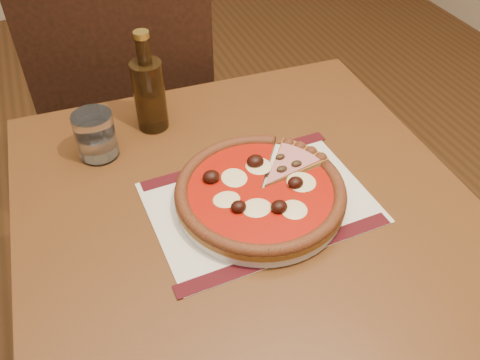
{
  "coord_description": "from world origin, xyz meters",
  "views": [
    {
      "loc": [
        0.12,
        -0.33,
        1.39
      ],
      "look_at": [
        0.37,
        0.29,
        0.78
      ],
      "focal_mm": 38.0,
      "sensor_mm": 36.0,
      "label": 1
    }
  ],
  "objects_px": {
    "chair_far": "(135,110)",
    "pizza": "(260,190)",
    "water_glass": "(96,135)",
    "bottle": "(149,92)",
    "plate": "(260,198)",
    "table": "(244,236)"
  },
  "relations": [
    {
      "from": "table",
      "to": "pizza",
      "type": "distance_m",
      "value": 0.14
    },
    {
      "from": "plate",
      "to": "table",
      "type": "bearing_deg",
      "value": 140.59
    },
    {
      "from": "plate",
      "to": "water_glass",
      "type": "distance_m",
      "value": 0.35
    },
    {
      "from": "chair_far",
      "to": "water_glass",
      "type": "distance_m",
      "value": 0.51
    },
    {
      "from": "chair_far",
      "to": "bottle",
      "type": "distance_m",
      "value": 0.46
    },
    {
      "from": "table",
      "to": "plate",
      "type": "relative_size",
      "value": 2.78
    },
    {
      "from": "chair_far",
      "to": "plate",
      "type": "distance_m",
      "value": 0.7
    },
    {
      "from": "chair_far",
      "to": "pizza",
      "type": "relative_size",
      "value": 3.2
    },
    {
      "from": "chair_far",
      "to": "water_glass",
      "type": "height_order",
      "value": "chair_far"
    },
    {
      "from": "table",
      "to": "chair_far",
      "type": "distance_m",
      "value": 0.66
    },
    {
      "from": "plate",
      "to": "bottle",
      "type": "distance_m",
      "value": 0.33
    },
    {
      "from": "chair_far",
      "to": "bottle",
      "type": "xyz_separation_m",
      "value": [
        -0.02,
        -0.37,
        0.28
      ]
    },
    {
      "from": "chair_far",
      "to": "pizza",
      "type": "bearing_deg",
      "value": 114.98
    },
    {
      "from": "water_glass",
      "to": "bottle",
      "type": "distance_m",
      "value": 0.14
    },
    {
      "from": "table",
      "to": "plate",
      "type": "xyz_separation_m",
      "value": [
        0.02,
        -0.02,
        0.11
      ]
    },
    {
      "from": "pizza",
      "to": "water_glass",
      "type": "xyz_separation_m",
      "value": [
        -0.24,
        0.24,
        0.02
      ]
    },
    {
      "from": "table",
      "to": "water_glass",
      "type": "bearing_deg",
      "value": 134.42
    },
    {
      "from": "plate",
      "to": "water_glass",
      "type": "height_order",
      "value": "water_glass"
    },
    {
      "from": "water_glass",
      "to": "bottle",
      "type": "bearing_deg",
      "value": 23.41
    },
    {
      "from": "table",
      "to": "pizza",
      "type": "relative_size",
      "value": 2.74
    },
    {
      "from": "table",
      "to": "bottle",
      "type": "height_order",
      "value": "bottle"
    },
    {
      "from": "plate",
      "to": "pizza",
      "type": "xyz_separation_m",
      "value": [
        -0.0,
        -0.0,
        0.02
      ]
    }
  ]
}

